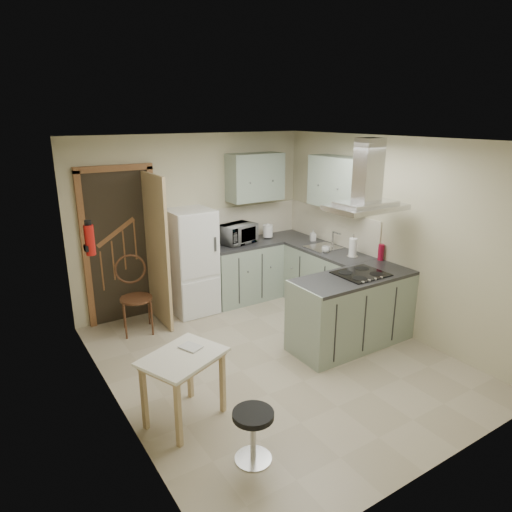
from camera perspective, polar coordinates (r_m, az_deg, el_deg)
floor at (r=5.48m, az=2.41°, el=-12.80°), size 4.20×4.20×0.00m
ceiling at (r=4.75m, az=2.80°, el=14.30°), size 4.20×4.20×0.00m
back_wall at (r=6.74m, az=-7.76°, el=4.29°), size 3.60×0.00×3.60m
left_wall at (r=4.25m, az=-17.72°, el=-4.14°), size 0.00×4.20×4.20m
right_wall at (r=6.15m, az=16.45°, el=2.49°), size 0.00×4.20×4.20m
doorway at (r=6.39m, az=-16.53°, el=1.16°), size 1.10×0.12×2.10m
fridge at (r=6.53m, az=-8.05°, el=-0.71°), size 0.60×0.60×1.50m
counter_back at (r=7.00m, az=-1.56°, el=-1.88°), size 1.08×0.60×0.90m
counter_right at (r=6.94m, az=7.30°, el=-2.18°), size 0.60×1.95×0.90m
splashback at (r=7.20m, az=-0.74°, el=4.45°), size 1.68×0.02×0.50m
wall_cabinet_back at (r=6.93m, az=-0.11°, el=9.84°), size 0.85×0.35×0.70m
wall_cabinet_right at (r=6.49m, az=10.19°, el=9.07°), size 0.35×0.90×0.70m
peninsula at (r=5.75m, az=11.97°, el=-6.64°), size 1.55×0.65×0.90m
hob at (r=5.65m, az=12.98°, el=-2.17°), size 0.58×0.50×0.01m
extractor_hood at (r=5.44m, az=13.55°, el=5.94°), size 0.90×0.55×0.10m
sink at (r=6.68m, az=8.40°, el=1.09°), size 0.45×0.40×0.01m
fire_extinguisher at (r=5.03m, az=-20.07°, el=1.88°), size 0.10×0.10×0.32m
drop_leaf_table at (r=4.42m, az=-8.94°, el=-15.97°), size 0.87×0.77×0.67m
bentwood_chair at (r=6.13m, az=-14.75°, el=-5.18°), size 0.50×0.50×0.93m
stool at (r=4.01m, az=-0.35°, el=-21.56°), size 0.35×0.35×0.46m
microwave at (r=6.81m, az=-2.28°, el=2.80°), size 0.59×0.47×0.29m
kettle at (r=7.11m, az=1.48°, el=3.17°), size 0.16×0.16×0.23m
cereal_box at (r=7.02m, az=-1.47°, el=3.15°), size 0.11×0.19×0.27m
soap_bottle at (r=7.00m, az=7.13°, el=2.59°), size 0.10×0.11×0.17m
paper_towel at (r=6.28m, az=12.02°, el=1.07°), size 0.11×0.11×0.27m
cup at (r=6.44m, az=8.72°, el=0.80°), size 0.15×0.15×0.09m
red_bottle at (r=6.24m, az=15.35°, el=0.46°), size 0.08×0.08×0.22m
book at (r=4.29m, az=-8.85°, el=-11.14°), size 0.21×0.24×0.09m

